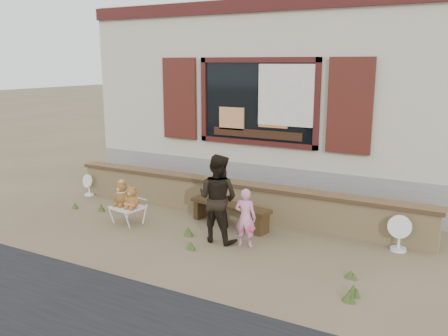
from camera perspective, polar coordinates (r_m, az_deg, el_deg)
The scene contains 12 objects.
ground at distance 8.05m, azimuth -2.06°, elevation -7.79°, with size 80.00×80.00×0.00m, color brown.
shopfront at distance 11.66m, azimuth 9.29°, elevation 8.48°, with size 8.04×5.13×4.00m.
brick_wall at distance 8.78m, azimuth 1.25°, elevation -3.70°, with size 7.10×0.36×0.67m.
bench at distance 8.30m, azimuth 0.74°, elevation -5.03°, with size 1.59×0.59×0.40m.
folding_chair at distance 8.58m, azimuth -11.52°, elevation -4.75°, with size 0.58×0.53×0.31m.
teddy_bear_left at distance 8.62m, azimuth -12.19°, elevation -2.94°, with size 0.33×0.29×0.45m, color brown, non-canonical shape.
teddy_bear_right at distance 8.41m, azimuth -10.97°, elevation -3.44°, with size 0.29×0.25×0.40m, color brown, non-canonical shape.
child at distance 7.35m, azimuth 2.59°, elevation -5.98°, with size 0.34×0.22×0.93m, color pink.
adult at distance 7.49m, azimuth -0.76°, elevation -3.65°, with size 0.69×0.54×1.42m, color black.
fan_left at distance 10.58m, azimuth -15.96°, elevation -1.95°, with size 0.30×0.20×0.47m.
fan_right at distance 7.70m, azimuth 20.37°, elevation -7.32°, with size 0.36×0.24×0.57m.
grass_tufts at distance 7.33m, azimuth -0.66°, elevation -9.32°, with size 5.82×1.41×0.16m.
Camera 1 is at (3.86, -6.48, 2.81)m, focal length 38.00 mm.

